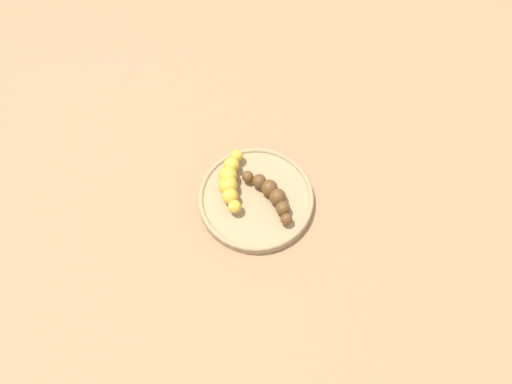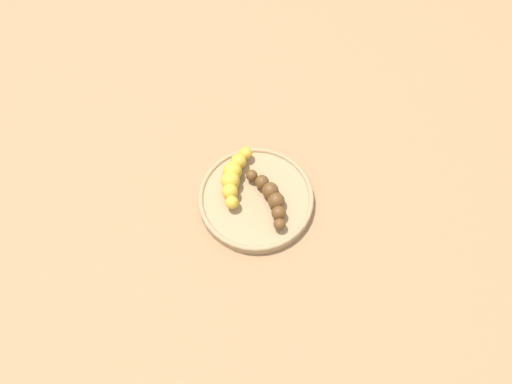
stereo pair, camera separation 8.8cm
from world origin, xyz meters
The scene contains 4 objects.
ground_plane centered at (0.00, 0.00, 0.00)m, with size 2.40×2.40×0.00m, color #936D47.
fruit_bowl centered at (0.00, 0.00, 0.01)m, with size 0.23×0.23×0.02m.
banana_overripe centered at (0.03, 0.01, 0.04)m, with size 0.13×0.07×0.03m.
banana_spotted centered at (-0.06, -0.01, 0.04)m, with size 0.09×0.12×0.04m.
Camera 2 is at (0.29, -0.29, 0.81)m, focal length 32.33 mm.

